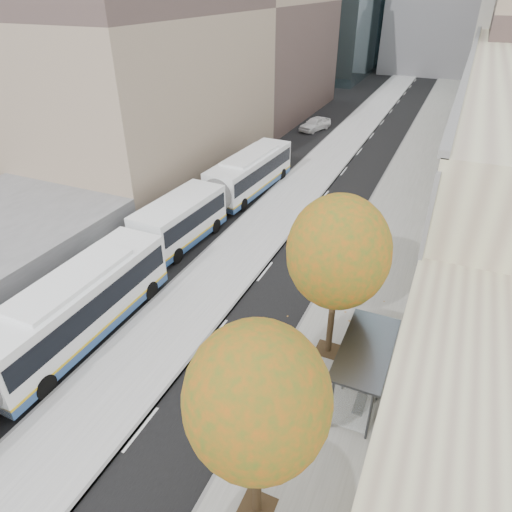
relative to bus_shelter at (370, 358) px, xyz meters
The scene contains 10 objects.
bus_platform 25.96m from the bus_shelter, 111.69° to the left, with size 4.25×150.00×0.15m, color #ABABAB.
sidewalk 24.19m from the bus_shelter, 93.72° to the left, with size 4.75×150.00×0.08m, color gray.
building_midrise 42.47m from the bus_shelter, 133.18° to the left, with size 24.00×46.00×25.00m, color gray.
bus_shelter is the anchor object (origin of this frame).
tree_b 6.93m from the bus_shelter, 109.31° to the right, with size 4.00×4.00×6.97m.
tree_c 4.23m from the bus_shelter, 135.67° to the left, with size 4.20×4.20×7.28m.
bus_near 14.30m from the bus_shelter, 156.13° to the right, with size 2.82×18.70×3.11m.
bus_far 18.91m from the bus_shelter, 134.63° to the left, with size 3.65×17.90×2.96m.
cyclist 6.72m from the bus_shelter, 160.03° to the right, with size 0.67×1.57×1.95m.
distant_car 39.09m from the bus_shelter, 110.60° to the left, with size 1.74×4.32×1.47m, color white.
Camera 1 is at (6.96, -2.62, 14.51)m, focal length 32.00 mm.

